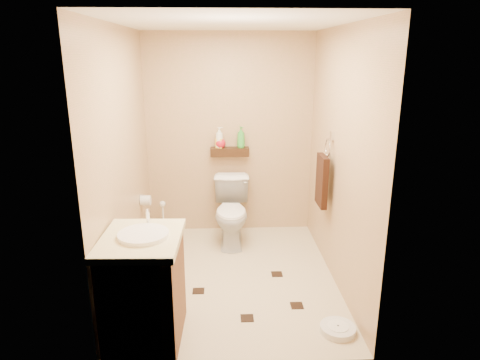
{
  "coord_description": "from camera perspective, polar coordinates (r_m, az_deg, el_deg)",
  "views": [
    {
      "loc": [
        -0.1,
        -3.83,
        2.16
      ],
      "look_at": [
        0.08,
        0.25,
        0.94
      ],
      "focal_mm": 32.0,
      "sensor_mm": 36.0,
      "label": 1
    }
  ],
  "objects": [
    {
      "name": "bathroom_scale",
      "position": [
        3.72,
        12.91,
        -18.78
      ],
      "size": [
        0.35,
        0.35,
        0.06
      ],
      "rotation": [
        0.0,
        0.0,
        0.28
      ],
      "color": "silver",
      "rests_on": "ground"
    },
    {
      "name": "wall_back",
      "position": [
        5.17,
        -1.41,
        5.93
      ],
      "size": [
        2.0,
        0.04,
        2.4
      ],
      "primitive_type": "cube",
      "color": "tan",
      "rests_on": "ground"
    },
    {
      "name": "toilet",
      "position": [
        4.99,
        -1.1,
        -4.29
      ],
      "size": [
        0.44,
        0.75,
        0.76
      ],
      "primitive_type": "imported",
      "rotation": [
        0.0,
        0.0,
        -0.02
      ],
      "color": "white",
      "rests_on": "ground"
    },
    {
      "name": "floor_accents",
      "position": [
        4.35,
        -0.64,
        -13.11
      ],
      "size": [
        1.26,
        1.43,
        0.01
      ],
      "color": "black",
      "rests_on": "ground"
    },
    {
      "name": "bottle_b",
      "position": [
        5.1,
        -2.76,
        5.26
      ],
      "size": [
        0.1,
        0.1,
        0.17
      ],
      "primitive_type": "imported",
      "rotation": [
        0.0,
        0.0,
        2.81
      ],
      "color": "yellow",
      "rests_on": "wall_shelf"
    },
    {
      "name": "wall_shelf",
      "position": [
        5.13,
        -1.38,
        3.78
      ],
      "size": [
        0.46,
        0.14,
        0.1
      ],
      "primitive_type": "cube",
      "color": "#351F0E",
      "rests_on": "wall_back"
    },
    {
      "name": "wall_right",
      "position": [
        4.1,
        13.08,
        2.65
      ],
      "size": [
        0.04,
        2.5,
        2.4
      ],
      "primitive_type": "cube",
      "color": "tan",
      "rests_on": "ground"
    },
    {
      "name": "bottle_d",
      "position": [
        5.1,
        0.13,
        5.73
      ],
      "size": [
        0.13,
        0.13,
        0.25
      ],
      "primitive_type": "imported",
      "rotation": [
        0.0,
        0.0,
        0.56
      ],
      "color": "green",
      "rests_on": "wall_shelf"
    },
    {
      "name": "bottle_c",
      "position": [
        5.1,
        -2.63,
        5.19
      ],
      "size": [
        0.16,
        0.16,
        0.16
      ],
      "primitive_type": "imported",
      "rotation": [
        0.0,
        0.0,
        5.86
      ],
      "color": "red",
      "rests_on": "wall_shelf"
    },
    {
      "name": "wall_left",
      "position": [
        4.05,
        -15.34,
        2.33
      ],
      "size": [
        0.04,
        2.5,
        2.4
      ],
      "primitive_type": "cube",
      "color": "tan",
      "rests_on": "ground"
    },
    {
      "name": "bottle_a",
      "position": [
        5.09,
        -2.79,
        5.68
      ],
      "size": [
        0.11,
        0.11,
        0.25
      ],
      "primitive_type": "imported",
      "rotation": [
        0.0,
        0.0,
        1.68
      ],
      "color": "white",
      "rests_on": "wall_shelf"
    },
    {
      "name": "toilet_paper",
      "position": [
        4.82,
        -12.47,
        -2.66
      ],
      "size": [
        0.12,
        0.11,
        0.12
      ],
      "color": "silver",
      "rests_on": "wall_left"
    },
    {
      "name": "wall_front",
      "position": [
        2.76,
        -0.36,
        -3.73
      ],
      "size": [
        2.0,
        0.04,
        2.4
      ],
      "primitive_type": "cube",
      "color": "tan",
      "rests_on": "ground"
    },
    {
      "name": "towel_ring",
      "position": [
        4.38,
        10.92,
        0.21
      ],
      "size": [
        0.12,
        0.3,
        0.76
      ],
      "color": "silver",
      "rests_on": "wall_right"
    },
    {
      "name": "ground",
      "position": [
        4.4,
        -0.96,
        -12.77
      ],
      "size": [
        2.5,
        2.5,
        0.0
      ],
      "primitive_type": "plane",
      "color": "#C2B38E",
      "rests_on": "ground"
    },
    {
      "name": "vanity",
      "position": [
        3.44,
        -12.64,
        -13.73
      ],
      "size": [
        0.61,
        0.73,
        1.0
      ],
      "rotation": [
        0.0,
        0.0,
        -0.03
      ],
      "color": "brown",
      "rests_on": "ground"
    },
    {
      "name": "toilet_brush",
      "position": [
        5.35,
        -10.16,
        -5.68
      ],
      "size": [
        0.1,
        0.1,
        0.44
      ],
      "color": "#186255",
      "rests_on": "ground"
    },
    {
      "name": "ceiling",
      "position": [
        3.84,
        -1.15,
        20.21
      ],
      "size": [
        2.0,
        2.5,
        0.02
      ],
      "primitive_type": "cube",
      "color": "white",
      "rests_on": "wall_back"
    }
  ]
}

